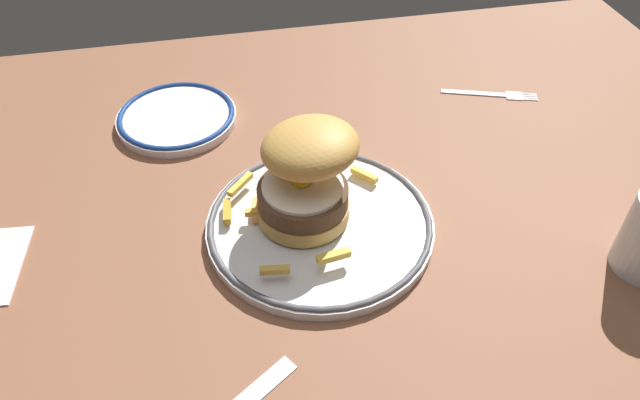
% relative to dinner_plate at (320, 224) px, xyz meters
% --- Properties ---
extents(ground_plane, '(1.35, 1.04, 0.04)m').
position_rel_dinner_plate_xyz_m(ground_plane, '(-0.02, -0.02, -0.03)').
color(ground_plane, brown).
extents(dinner_plate, '(0.27, 0.27, 0.02)m').
position_rel_dinner_plate_xyz_m(dinner_plate, '(0.00, 0.00, 0.00)').
color(dinner_plate, silver).
rests_on(dinner_plate, ground_plane).
extents(burger, '(0.16, 0.15, 0.12)m').
position_rel_dinner_plate_xyz_m(burger, '(-0.01, 0.02, 0.06)').
color(burger, '#C19045').
rests_on(burger, dinner_plate).
extents(fries_pile, '(0.19, 0.18, 0.03)m').
position_rel_dinner_plate_xyz_m(fries_pile, '(-0.03, 0.04, 0.02)').
color(fries_pile, gold).
rests_on(fries_pile, dinner_plate).
extents(side_plate, '(0.17, 0.17, 0.02)m').
position_rel_dinner_plate_xyz_m(side_plate, '(-0.16, 0.25, -0.00)').
color(side_plate, silver).
rests_on(side_plate, ground_plane).
extents(fork, '(0.14, 0.06, 0.00)m').
position_rel_dinner_plate_xyz_m(fork, '(0.31, 0.22, -0.01)').
color(fork, silver).
rests_on(fork, ground_plane).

